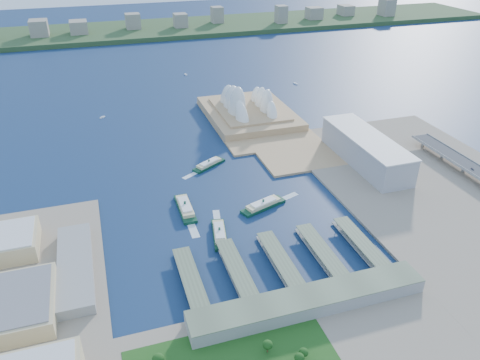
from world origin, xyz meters
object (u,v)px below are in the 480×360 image
object	(u,v)px
ferry_c	(219,232)
ferry_d	(263,203)
ferry_b	(209,163)
car_c	(473,169)
ferry_a	(185,206)
toaster_building	(366,150)
opera_house	(249,99)

from	to	relation	value
ferry_c	ferry_d	distance (m)	70.38
ferry_b	ferry_d	world-z (taller)	ferry_d
ferry_b	ferry_d	xyz separation A→B (m)	(32.20, -114.37, 0.58)
ferry_b	ferry_d	bearing A→B (deg)	-15.12
ferry_c	car_c	world-z (taller)	car_c
ferry_d	ferry_c	bearing A→B (deg)	101.50
ferry_a	ferry_b	bearing A→B (deg)	61.37
ferry_b	ferry_c	world-z (taller)	ferry_c
toaster_building	ferry_a	size ratio (longest dim) A/B	2.67
opera_house	ferry_d	xyz separation A→B (m)	(-71.20, -258.21, -26.83)
toaster_building	ferry_c	xyz separation A→B (m)	(-221.57, -94.39, -15.61)
opera_house	toaster_building	distance (m)	219.62
ferry_b	ferry_c	xyz separation A→B (m)	(-28.17, -150.55, 0.30)
ferry_b	car_c	xyz separation A→B (m)	(294.40, -133.80, 10.94)
ferry_a	ferry_b	xyz separation A→B (m)	(51.16, 93.19, -0.90)
ferry_b	car_c	distance (m)	323.57
ferry_a	ferry_b	size ratio (longest dim) A/B	1.20
ferry_a	car_c	distance (m)	348.08
ferry_c	car_c	bearing A→B (deg)	-166.26
ferry_b	car_c	world-z (taller)	car_c
ferry_a	car_c	xyz separation A→B (m)	(345.56, -40.61, 10.04)
ferry_b	car_c	bearing A→B (deg)	34.71
ferry_a	car_c	bearing A→B (deg)	-6.57
car_c	ferry_c	bearing A→B (deg)	-177.03
ferry_a	ferry_b	distance (m)	106.31
opera_house	toaster_building	size ratio (longest dim) A/B	1.16
toaster_building	car_c	distance (m)	127.49
opera_house	car_c	xyz separation A→B (m)	(191.00, -277.64, -16.48)
ferry_a	ferry_d	distance (m)	86.01
car_c	toaster_building	bearing A→B (deg)	142.45
toaster_building	ferry_c	distance (m)	241.34
toaster_building	ferry_c	size ratio (longest dim) A/B	3.00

